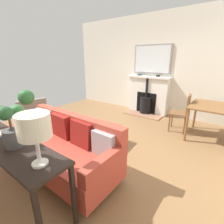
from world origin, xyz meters
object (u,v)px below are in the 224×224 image
(mantel_bowl_far, at_px, (158,76))
(sofa, at_px, (63,147))
(potted_plant, at_px, (6,115))
(dining_table, at_px, (214,110))
(console_table, at_px, (9,149))
(table_lamp_far_end, at_px, (34,127))
(dining_chair_near_fireplace, at_px, (183,110))
(armchair_accent, at_px, (31,114))
(fireplace, at_px, (148,97))
(mantel_bowl_near, at_px, (140,75))
(ottoman, at_px, (97,132))

(mantel_bowl_far, height_order, sofa, mantel_bowl_far)
(potted_plant, height_order, dining_table, potted_plant)
(console_table, distance_m, table_lamp_far_end, 0.78)
(potted_plant, bearing_deg, dining_chair_near_fireplace, 163.22)
(armchair_accent, relative_size, dining_chair_near_fireplace, 0.91)
(fireplace, bearing_deg, mantel_bowl_far, 98.32)
(table_lamp_far_end, height_order, dining_table, table_lamp_far_end)
(dining_table, distance_m, dining_chair_near_fireplace, 0.59)
(mantel_bowl_near, height_order, armchair_accent, mantel_bowl_near)
(sofa, bearing_deg, mantel_bowl_near, -172.14)
(console_table, xyz_separation_m, dining_table, (-3.15, 1.68, -0.04))
(fireplace, distance_m, armchair_accent, 3.22)
(table_lamp_far_end, bearing_deg, mantel_bowl_far, -172.54)
(sofa, xyz_separation_m, armchair_accent, (-0.42, -1.64, 0.07))
(armchair_accent, bearing_deg, mantel_bowl_near, 157.65)
(mantel_bowl_far, height_order, console_table, mantel_bowl_far)
(mantel_bowl_far, height_order, armchair_accent, mantel_bowl_far)
(armchair_accent, relative_size, dining_table, 0.85)
(mantel_bowl_far, xyz_separation_m, table_lamp_far_end, (3.99, 0.52, -0.04))
(potted_plant, bearing_deg, mantel_bowl_far, -179.62)
(armchair_accent, relative_size, potted_plant, 1.26)
(armchair_accent, bearing_deg, table_lamp_far_end, 64.15)
(ottoman, height_order, dining_chair_near_fireplace, dining_chair_near_fireplace)
(table_lamp_far_end, bearing_deg, ottoman, -154.41)
(mantel_bowl_near, bearing_deg, armchair_accent, -22.35)
(table_lamp_far_end, bearing_deg, dining_table, 161.84)
(console_table, bearing_deg, dining_chair_near_fireplace, 160.71)
(sofa, height_order, table_lamp_far_end, table_lamp_far_end)
(mantel_bowl_near, bearing_deg, sofa, 7.86)
(mantel_bowl_far, xyz_separation_m, ottoman, (2.39, -0.25, -0.92))
(potted_plant, bearing_deg, fireplace, -175.95)
(mantel_bowl_near, xyz_separation_m, dining_chair_near_fireplace, (0.84, 1.56, -0.63))
(armchair_accent, height_order, potted_plant, potted_plant)
(mantel_bowl_near, height_order, console_table, mantel_bowl_near)
(console_table, relative_size, table_lamp_far_end, 3.69)
(sofa, distance_m, console_table, 0.76)
(fireplace, bearing_deg, ottoman, 0.17)
(fireplace, xyz_separation_m, armchair_accent, (2.85, -1.51, -0.07))
(console_table, xyz_separation_m, potted_plant, (0.01, 0.15, 0.44))
(mantel_bowl_near, bearing_deg, dining_chair_near_fireplace, 61.89)
(mantel_bowl_near, height_order, mantel_bowl_far, mantel_bowl_near)
(mantel_bowl_near, height_order, dining_table, mantel_bowl_near)
(mantel_bowl_far, distance_m, sofa, 3.40)
(potted_plant, bearing_deg, ottoman, -170.36)
(armchair_accent, relative_size, console_table, 0.46)
(mantel_bowl_far, relative_size, dining_table, 0.12)
(mantel_bowl_near, bearing_deg, dining_table, 68.47)
(dining_chair_near_fireplace, bearing_deg, armchair_accent, -53.31)
(fireplace, height_order, armchair_accent, fireplace)
(dining_table, bearing_deg, potted_plant, -25.86)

